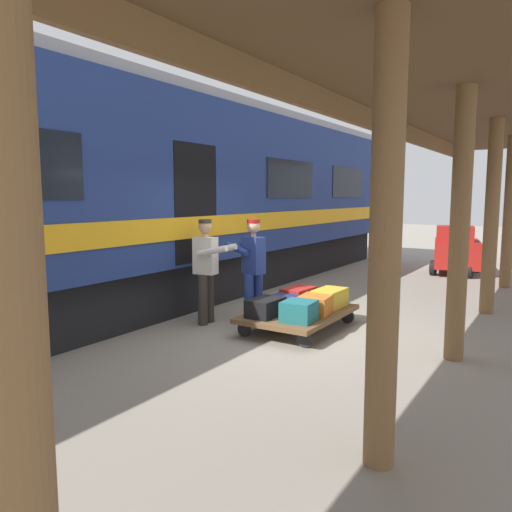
{
  "coord_description": "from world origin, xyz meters",
  "views": [
    {
      "loc": [
        -3.35,
        6.49,
        2.08
      ],
      "look_at": [
        0.71,
        0.12,
        1.15
      ],
      "focal_mm": 34.42,
      "sensor_mm": 36.0,
      "label": 1
    }
  ],
  "objects_px": {
    "baggage_tug": "(456,251)",
    "suitcase_yellow_case": "(330,298)",
    "train_car": "(133,197)",
    "suitcase_orange_carryall": "(315,305)",
    "suitcase_navy_fabric": "(283,302)",
    "luggage_cart": "(299,314)",
    "suitcase_red_plastic": "(299,295)",
    "porter_in_overalls": "(253,267)",
    "porter_by_door": "(207,268)",
    "suitcase_teal_softside": "(299,311)",
    "suitcase_black_hardshell": "(266,307)"
  },
  "relations": [
    {
      "from": "train_car",
      "to": "suitcase_navy_fabric",
      "type": "xyz_separation_m",
      "value": [
        -3.09,
        -0.18,
        -1.67
      ]
    },
    {
      "from": "suitcase_yellow_case",
      "to": "train_car",
      "type": "bearing_deg",
      "value": 11.06
    },
    {
      "from": "luggage_cart",
      "to": "baggage_tug",
      "type": "height_order",
      "value": "baggage_tug"
    },
    {
      "from": "train_car",
      "to": "luggage_cart",
      "type": "height_order",
      "value": "train_car"
    },
    {
      "from": "suitcase_yellow_case",
      "to": "porter_by_door",
      "type": "bearing_deg",
      "value": 30.76
    },
    {
      "from": "suitcase_black_hardshell",
      "to": "baggage_tug",
      "type": "xyz_separation_m",
      "value": [
        -1.28,
        -7.64,
        0.21
      ]
    },
    {
      "from": "luggage_cart",
      "to": "suitcase_teal_softside",
      "type": "xyz_separation_m",
      "value": [
        -0.28,
        0.53,
        0.19
      ]
    },
    {
      "from": "porter_in_overalls",
      "to": "luggage_cart",
      "type": "bearing_deg",
      "value": -178.07
    },
    {
      "from": "suitcase_orange_carryall",
      "to": "porter_in_overalls",
      "type": "height_order",
      "value": "porter_in_overalls"
    },
    {
      "from": "suitcase_orange_carryall",
      "to": "baggage_tug",
      "type": "height_order",
      "value": "baggage_tug"
    },
    {
      "from": "baggage_tug",
      "to": "suitcase_teal_softside",
      "type": "bearing_deg",
      "value": 84.67
    },
    {
      "from": "suitcase_teal_softside",
      "to": "suitcase_black_hardshell",
      "type": "bearing_deg",
      "value": 0.0
    },
    {
      "from": "train_car",
      "to": "suitcase_yellow_case",
      "type": "relative_size",
      "value": 30.37
    },
    {
      "from": "luggage_cart",
      "to": "suitcase_yellow_case",
      "type": "distance_m",
      "value": 0.63
    },
    {
      "from": "train_car",
      "to": "suitcase_teal_softside",
      "type": "bearing_deg",
      "value": 174.45
    },
    {
      "from": "train_car",
      "to": "suitcase_orange_carryall",
      "type": "bearing_deg",
      "value": -177.19
    },
    {
      "from": "suitcase_red_plastic",
      "to": "suitcase_teal_softside",
      "type": "xyz_separation_m",
      "value": [
        -0.56,
        1.07,
        0.02
      ]
    },
    {
      "from": "porter_by_door",
      "to": "baggage_tug",
      "type": "distance_m",
      "value": 7.98
    },
    {
      "from": "suitcase_orange_carryall",
      "to": "porter_by_door",
      "type": "distance_m",
      "value": 1.85
    },
    {
      "from": "porter_in_overalls",
      "to": "porter_by_door",
      "type": "bearing_deg",
      "value": 37.61
    },
    {
      "from": "suitcase_red_plastic",
      "to": "porter_in_overalls",
      "type": "xyz_separation_m",
      "value": [
        0.56,
        0.56,
        0.51
      ]
    },
    {
      "from": "train_car",
      "to": "suitcase_orange_carryall",
      "type": "xyz_separation_m",
      "value": [
        -3.65,
        -0.18,
        -1.63
      ]
    },
    {
      "from": "suitcase_black_hardshell",
      "to": "luggage_cart",
      "type": "bearing_deg",
      "value": -117.76
    },
    {
      "from": "suitcase_red_plastic",
      "to": "luggage_cart",
      "type": "bearing_deg",
      "value": 117.76
    },
    {
      "from": "suitcase_navy_fabric",
      "to": "porter_by_door",
      "type": "relative_size",
      "value": 0.26
    },
    {
      "from": "suitcase_red_plastic",
      "to": "suitcase_teal_softside",
      "type": "height_order",
      "value": "suitcase_teal_softside"
    },
    {
      "from": "porter_by_door",
      "to": "luggage_cart",
      "type": "bearing_deg",
      "value": -161.3
    },
    {
      "from": "luggage_cart",
      "to": "suitcase_red_plastic",
      "type": "relative_size",
      "value": 3.16
    },
    {
      "from": "suitcase_orange_carryall",
      "to": "suitcase_teal_softside",
      "type": "bearing_deg",
      "value": 90.0
    },
    {
      "from": "suitcase_red_plastic",
      "to": "porter_by_door",
      "type": "height_order",
      "value": "porter_by_door"
    },
    {
      "from": "porter_by_door",
      "to": "suitcase_teal_softside",
      "type": "bearing_deg",
      "value": 178.3
    },
    {
      "from": "baggage_tug",
      "to": "suitcase_yellow_case",
      "type": "bearing_deg",
      "value": 83.81
    },
    {
      "from": "suitcase_navy_fabric",
      "to": "suitcase_yellow_case",
      "type": "height_order",
      "value": "suitcase_yellow_case"
    },
    {
      "from": "suitcase_yellow_case",
      "to": "suitcase_orange_carryall",
      "type": "distance_m",
      "value": 0.53
    },
    {
      "from": "suitcase_orange_carryall",
      "to": "porter_by_door",
      "type": "height_order",
      "value": "porter_by_door"
    },
    {
      "from": "suitcase_navy_fabric",
      "to": "porter_by_door",
      "type": "distance_m",
      "value": 1.35
    },
    {
      "from": "suitcase_navy_fabric",
      "to": "suitcase_red_plastic",
      "type": "height_order",
      "value": "suitcase_red_plastic"
    },
    {
      "from": "suitcase_navy_fabric",
      "to": "suitcase_black_hardshell",
      "type": "height_order",
      "value": "suitcase_black_hardshell"
    },
    {
      "from": "suitcase_teal_softside",
      "to": "suitcase_yellow_case",
      "type": "height_order",
      "value": "same"
    },
    {
      "from": "suitcase_black_hardshell",
      "to": "porter_in_overalls",
      "type": "bearing_deg",
      "value": -42.29
    },
    {
      "from": "suitcase_black_hardshell",
      "to": "porter_in_overalls",
      "type": "height_order",
      "value": "porter_in_overalls"
    },
    {
      "from": "train_car",
      "to": "baggage_tug",
      "type": "distance_m",
      "value": 8.62
    },
    {
      "from": "luggage_cart",
      "to": "suitcase_black_hardshell",
      "type": "relative_size",
      "value": 3.33
    },
    {
      "from": "suitcase_red_plastic",
      "to": "suitcase_black_hardshell",
      "type": "bearing_deg",
      "value": 90.0
    },
    {
      "from": "suitcase_navy_fabric",
      "to": "suitcase_black_hardshell",
      "type": "relative_size",
      "value": 0.77
    },
    {
      "from": "luggage_cart",
      "to": "suitcase_orange_carryall",
      "type": "relative_size",
      "value": 3.78
    },
    {
      "from": "suitcase_yellow_case",
      "to": "baggage_tug",
      "type": "bearing_deg",
      "value": -96.19
    },
    {
      "from": "suitcase_yellow_case",
      "to": "suitcase_black_hardshell",
      "type": "xyz_separation_m",
      "value": [
        0.56,
        1.07,
        -0.01
      ]
    },
    {
      "from": "suitcase_navy_fabric",
      "to": "suitcase_yellow_case",
      "type": "bearing_deg",
      "value": -136.47
    },
    {
      "from": "suitcase_teal_softside",
      "to": "porter_in_overalls",
      "type": "height_order",
      "value": "porter_in_overalls"
    }
  ]
}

